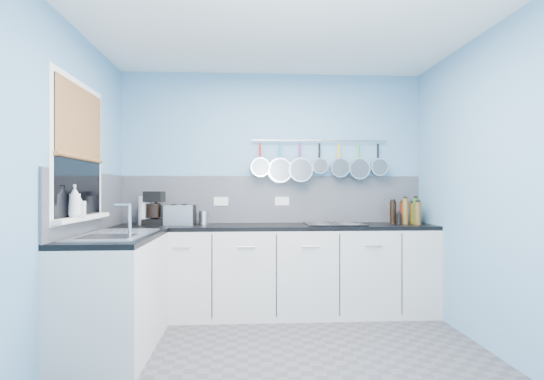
{
  "coord_description": "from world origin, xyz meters",
  "views": [
    {
      "loc": [
        -0.28,
        -3.11,
        1.25
      ],
      "look_at": [
        -0.05,
        0.75,
        1.25
      ],
      "focal_mm": 28.37,
      "sensor_mm": 36.0,
      "label": 1
    }
  ],
  "objects": [
    {
      "name": "cabinet_run_left",
      "position": [
        -1.3,
        0.3,
        0.43
      ],
      "size": [
        0.6,
        1.2,
        0.86
      ],
      "primitive_type": "cube",
      "color": "beige",
      "rests_on": "ground"
    },
    {
      "name": "socket_right",
      "position": [
        0.1,
        1.48,
        1.13
      ],
      "size": [
        0.15,
        0.01,
        0.09
      ],
      "primitive_type": "cube",
      "color": "white",
      "rests_on": "backsplash_back"
    },
    {
      "name": "floor",
      "position": [
        0.0,
        0.0,
        -0.01
      ],
      "size": [
        3.2,
        3.0,
        0.02
      ],
      "primitive_type": "cube",
      "color": "#47474C",
      "rests_on": "ground"
    },
    {
      "name": "canister",
      "position": [
        -0.72,
        1.31,
        0.97
      ],
      "size": [
        0.1,
        0.1,
        0.14
      ],
      "primitive_type": "cylinder",
      "rotation": [
        0.0,
        0.0,
        0.1
      ],
      "color": "silver",
      "rests_on": "worktop_back"
    },
    {
      "name": "sink_unit",
      "position": [
        -1.3,
        0.3,
        0.9
      ],
      "size": [
        0.5,
        0.95,
        0.01
      ],
      "primitive_type": "cube",
      "color": "silver",
      "rests_on": "worktop_left"
    },
    {
      "name": "wall_front",
      "position": [
        0.0,
        -1.51,
        1.25
      ],
      "size": [
        3.2,
        0.02,
        2.5
      ],
      "primitive_type": "cube",
      "color": "#5C91B8",
      "rests_on": "ground"
    },
    {
      "name": "ceiling",
      "position": [
        0.0,
        0.0,
        2.51
      ],
      "size": [
        3.2,
        3.0,
        0.02
      ],
      "primitive_type": "cube",
      "color": "white",
      "rests_on": "ground"
    },
    {
      "name": "cabinet_run_back",
      "position": [
        0.0,
        1.2,
        0.43
      ],
      "size": [
        3.2,
        0.6,
        0.86
      ],
      "primitive_type": "cube",
      "color": "beige",
      "rests_on": "ground"
    },
    {
      "name": "window_frame",
      "position": [
        -1.58,
        0.3,
        1.55
      ],
      "size": [
        0.01,
        1.0,
        1.1
      ],
      "primitive_type": "cube",
      "color": "white",
      "rests_on": "wall_left"
    },
    {
      "name": "condiment_3",
      "position": [
        1.46,
        1.22,
        1.03
      ],
      "size": [
        0.05,
        0.05,
        0.27
      ],
      "primitive_type": "cylinder",
      "color": "#265919",
      "rests_on": "worktop_back"
    },
    {
      "name": "condiment_1",
      "position": [
        1.36,
        1.31,
        1.01
      ],
      "size": [
        0.07,
        0.07,
        0.22
      ],
      "primitive_type": "cylinder",
      "color": "#4C190C",
      "rests_on": "worktop_back"
    },
    {
      "name": "hob",
      "position": [
        0.6,
        1.2,
        0.91
      ],
      "size": [
        0.58,
        0.51,
        0.01
      ],
      "primitive_type": "cube",
      "color": "black",
      "rests_on": "worktop_back"
    },
    {
      "name": "soap_bottle_b",
      "position": [
        -1.53,
        0.19,
        1.14
      ],
      "size": [
        0.08,
        0.09,
        0.17
      ],
      "primitive_type": "imported",
      "rotation": [
        0.0,
        0.0,
        0.1
      ],
      "color": "white",
      "rests_on": "window_sill"
    },
    {
      "name": "wall_back",
      "position": [
        0.0,
        1.51,
        1.25
      ],
      "size": [
        3.2,
        0.02,
        2.5
      ],
      "primitive_type": "cube",
      "color": "#5C91B8",
      "rests_on": "ground"
    },
    {
      "name": "pan_1",
      "position": [
        0.08,
        1.44,
        1.56
      ],
      "size": [
        0.26,
        0.06,
        0.45
      ],
      "primitive_type": null,
      "color": "silver",
      "rests_on": "pot_rail"
    },
    {
      "name": "pot_rail",
      "position": [
        0.5,
        1.45,
        1.78
      ],
      "size": [
        1.45,
        0.02,
        0.02
      ],
      "primitive_type": "cylinder",
      "rotation": [
        0.0,
        1.57,
        0.0
      ],
      "color": "silver",
      "rests_on": "wall_back"
    },
    {
      "name": "pan_0",
      "position": [
        -0.13,
        1.44,
        1.58
      ],
      "size": [
        0.2,
        0.13,
        0.39
      ],
      "primitive_type": null,
      "color": "silver",
      "rests_on": "pot_rail"
    },
    {
      "name": "condiment_5",
      "position": [
        1.28,
        1.21,
        0.95
      ],
      "size": [
        0.05,
        0.05,
        0.11
      ],
      "primitive_type": "cylinder",
      "color": "black",
      "rests_on": "worktop_back"
    },
    {
      "name": "condiment_0",
      "position": [
        1.46,
        1.3,
        1.01
      ],
      "size": [
        0.06,
        0.06,
        0.21
      ],
      "primitive_type": "cylinder",
      "color": "#8C5914",
      "rests_on": "worktop_back"
    },
    {
      "name": "wall_left",
      "position": [
        -1.61,
        0.0,
        1.25
      ],
      "size": [
        0.02,
        3.0,
        2.5
      ],
      "primitive_type": "cube",
      "color": "#5C91B8",
      "rests_on": "ground"
    },
    {
      "name": "socket_left",
      "position": [
        -0.55,
        1.48,
        1.13
      ],
      "size": [
        0.15,
        0.01,
        0.09
      ],
      "primitive_type": "cube",
      "color": "white",
      "rests_on": "backsplash_back"
    },
    {
      "name": "condiment_4",
      "position": [
        1.36,
        1.24,
        1.03
      ],
      "size": [
        0.06,
        0.06,
        0.26
      ],
      "primitive_type": "cylinder",
      "color": "brown",
      "rests_on": "worktop_back"
    },
    {
      "name": "pan_2",
      "position": [
        0.29,
        1.44,
        1.56
      ],
      "size": [
        0.26,
        0.12,
        0.45
      ],
      "primitive_type": null,
      "color": "silver",
      "rests_on": "pot_rail"
    },
    {
      "name": "pan_5",
      "position": [
        0.92,
        1.44,
        1.57
      ],
      "size": [
        0.23,
        0.08,
        0.42
      ],
      "primitive_type": null,
      "color": "silver",
      "rests_on": "pot_rail"
    },
    {
      "name": "worktop_left",
      "position": [
        -1.3,
        0.3,
        0.88
      ],
      "size": [
        0.6,
        1.2,
        0.04
      ],
      "primitive_type": "cube",
      "color": "black",
      "rests_on": "cabinet_run_left"
    },
    {
      "name": "backsplash_back",
      "position": [
        0.0,
        1.49,
        1.15
      ],
      "size": [
        3.2,
        0.02,
        0.5
      ],
      "primitive_type": "cube",
      "color": "gray",
      "rests_on": "wall_back"
    },
    {
      "name": "soap_bottle_a",
      "position": [
        -1.53,
        0.1,
        1.17
      ],
      "size": [
        0.11,
        0.11,
        0.24
      ],
      "primitive_type": "imported",
      "rotation": [
        0.0,
        0.0,
        0.22
      ],
      "color": "white",
      "rests_on": "window_sill"
    },
    {
      "name": "pan_6",
      "position": [
        1.14,
        1.44,
        1.59
      ],
      "size": [
        0.19,
        0.1,
        0.38
      ],
      "primitive_type": null,
      "color": "silver",
      "rests_on": "pot_rail"
    },
    {
      "name": "window_glass",
      "position": [
        -1.57,
        0.3,
        1.55
      ],
      "size": [
        0.01,
        0.9,
        1.0
      ],
      "primitive_type": "cube",
      "color": "black",
      "rests_on": "wall_left"
    },
    {
      "name": "toaster",
      "position": [
        -0.96,
        1.24,
        1.0
      ],
      "size": [
        0.32,
        0.2,
        0.2
      ],
      "primitive_type": "cube",
      "rotation": [
        0.0,
        0.0,
        -0.07
      ],
      "color": "silver",
      "rests_on": "worktop_back"
    },
    {
      "name": "bamboo_blind",
      "position": [
        -1.56,
        0.3,
        1.77
      ],
      "size": [
        0.01,
        0.9,
        0.55
      ],
      "primitive_type": "cube",
      "color": "olive",
      "rests_on": "wall_left"
    },
    {
      "name": "pan_4",
      "position": [
        0.71,
        1.44,
        1.58
      ],
      "size": [
        0.21,
        0.1,
        0.4
      ],
      "primitive_type": null,
      "color": "silver",
      "rests_on": "pot_rail"
    },
    {
      "name": "pan_3",
      "position": [
        0.5,
        1.44,
        1.6
      ],
      "size": [
        0.17,
        0.08,
        0.36
      ],
      "primitive_type": null,
      "color": "silver",
      "rests_on": "pot_rail"
    },
    {
      "name": "mixer_tap",
      "position": [
        -1.14,
        0.12,
        1.03
      ],
      "size": [
        0.12,
        0.08,
        0.26
      ],
      "primitive_type": null,
      "color": "silver",
      "rests_on": "worktop_left"
    },
    {
      "name": "worktop_back",
      "position": [
        0.0,
        1.2,
        0.88
      ],
      "size": [
        3.2,
        0.6,
        0.04
      ],
      "primitive_type": "cube",
      "color": "black",
      "rests_on": "cabinet_run_back"
    },
    {
      "name": "paper_towel",
      "position": [
        -1.3,
        1.26,
        1.05
      ],
      "size": [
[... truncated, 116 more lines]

